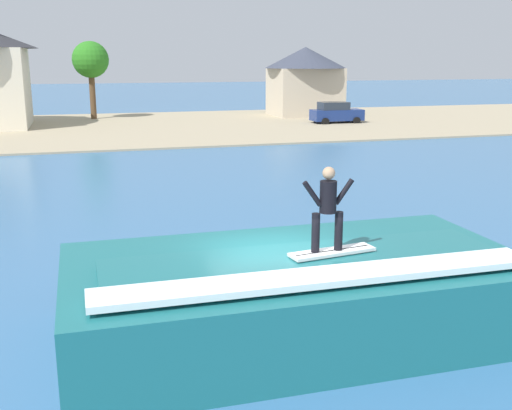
% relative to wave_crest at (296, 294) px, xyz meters
% --- Properties ---
extents(ground_plane, '(260.00, 260.00, 0.00)m').
position_rel_wave_crest_xyz_m(ground_plane, '(-0.30, 0.54, -0.84)').
color(ground_plane, teal).
extents(wave_crest, '(9.02, 4.64, 1.78)m').
position_rel_wave_crest_xyz_m(wave_crest, '(0.00, 0.00, 0.00)').
color(wave_crest, '#1C696E').
rests_on(wave_crest, ground_plane).
extents(surfboard, '(1.78, 0.68, 0.06)m').
position_rel_wave_crest_xyz_m(surfboard, '(0.57, -0.44, 0.97)').
color(surfboard, white).
rests_on(surfboard, wave_crest).
extents(surfer, '(1.04, 0.32, 1.64)m').
position_rel_wave_crest_xyz_m(surfer, '(0.45, -0.44, 1.91)').
color(surfer, black).
rests_on(surfer, surfboard).
extents(shoreline_bank, '(120.00, 25.25, 0.12)m').
position_rel_wave_crest_xyz_m(shoreline_bank, '(-0.30, 39.07, -0.78)').
color(shoreline_bank, tan).
rests_on(shoreline_bank, ground_plane).
extents(car_far_shore, '(4.32, 2.05, 1.86)m').
position_rel_wave_crest_xyz_m(car_far_shore, '(16.93, 37.24, 0.11)').
color(car_far_shore, navy).
rests_on(car_far_shore, ground_plane).
extents(house_gabled_white, '(7.63, 7.63, 6.44)m').
position_rel_wave_crest_xyz_m(house_gabled_white, '(16.89, 44.66, 2.81)').
color(house_gabled_white, beige).
rests_on(house_gabled_white, ground_plane).
extents(tree_tall_bare, '(3.18, 3.18, 6.89)m').
position_rel_wave_crest_xyz_m(tree_tall_bare, '(-2.54, 46.51, 4.35)').
color(tree_tall_bare, brown).
rests_on(tree_tall_bare, ground_plane).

